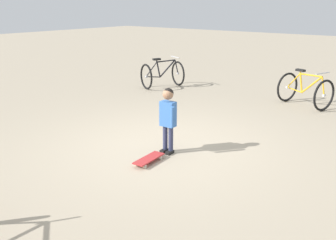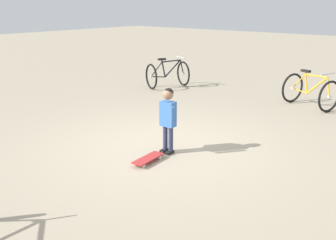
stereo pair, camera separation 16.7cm
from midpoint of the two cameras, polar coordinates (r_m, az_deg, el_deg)
The scene contains 5 objects.
ground_plane at distance 6.35m, azimuth 0.24°, elevation -3.93°, with size 50.00×50.00×0.00m, color tan.
child_person at distance 5.86m, azimuth 0.81°, elevation 0.99°, with size 0.22×0.38×1.06m.
skateboard at distance 5.70m, azimuth -2.21°, elevation -5.90°, with size 0.58×0.23×0.07m.
bicycle_mid at distance 10.70m, azimuth 0.40°, elevation 6.98°, with size 1.26×1.07×0.85m.
bicycle_far at distance 9.25m, azimuth 21.27°, elevation 4.14°, with size 1.02×1.24×0.85m.
Camera 2 is at (-4.52, -3.83, 2.31)m, focal length 40.11 mm.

